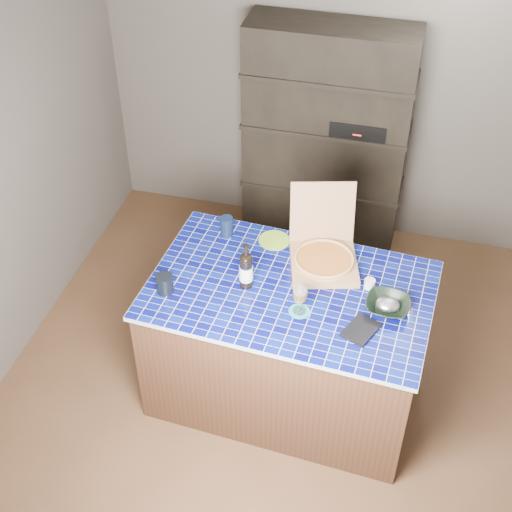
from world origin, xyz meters
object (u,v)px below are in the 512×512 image
(mead_bottle, at_px, (246,270))
(dvd_case, at_px, (361,330))
(bowl, at_px, (388,306))
(pizza_box, at_px, (324,256))
(wine_glass, at_px, (300,294))
(kitchen_island, at_px, (288,341))

(mead_bottle, distance_m, dvd_case, 0.73)
(dvd_case, relative_size, bowl, 0.84)
(pizza_box, bearing_deg, wine_glass, -112.45)
(wine_glass, distance_m, bowl, 0.50)
(dvd_case, distance_m, bowl, 0.23)
(kitchen_island, height_order, dvd_case, dvd_case)
(pizza_box, distance_m, bowl, 0.51)
(pizza_box, height_order, bowl, pizza_box)
(wine_glass, bearing_deg, pizza_box, 82.92)
(mead_bottle, height_order, wine_glass, mead_bottle)
(wine_glass, height_order, bowl, wine_glass)
(mead_bottle, xyz_separation_m, bowl, (0.81, 0.01, -0.09))
(mead_bottle, distance_m, wine_glass, 0.37)
(wine_glass, bearing_deg, kitchen_island, 117.53)
(kitchen_island, distance_m, dvd_case, 0.68)
(kitchen_island, relative_size, dvd_case, 8.18)
(kitchen_island, xyz_separation_m, dvd_case, (0.44, -0.23, 0.45))
(kitchen_island, height_order, pizza_box, pizza_box)
(kitchen_island, distance_m, bowl, 0.74)
(dvd_case, bearing_deg, pizza_box, 143.93)
(mead_bottle, bearing_deg, dvd_case, -15.71)
(mead_bottle, height_order, bowl, mead_bottle)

